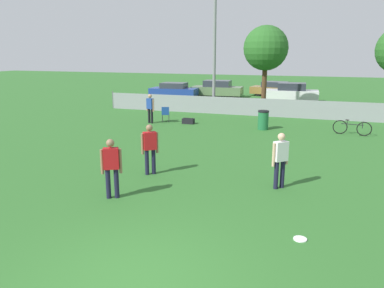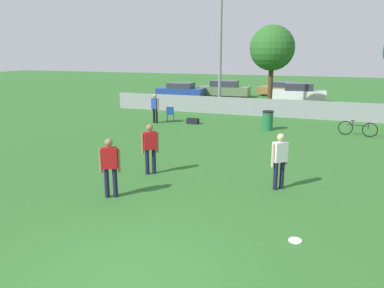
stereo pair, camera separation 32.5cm
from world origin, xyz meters
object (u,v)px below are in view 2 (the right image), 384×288
folding_chair_sideline (170,113)px  gear_bag_sideline (193,121)px  trash_bin (268,120)px  parked_car_olive (224,89)px  player_defender_red (110,164)px  spectator_in_blue (155,106)px  parked_car_tan (283,89)px  player_thrower_red (150,146)px  frisbee_disc (295,240)px  parked_car_blue (181,90)px  parked_car_white (299,93)px  tree_near_pole (272,48)px  bicycle_sideline (358,129)px  light_pole (221,23)px  player_receiver_white (280,157)px

folding_chair_sideline → gear_bag_sideline: folding_chair_sideline is taller
trash_bin → parked_car_olive: bearing=114.4°
player_defender_red → spectator_in_blue: 11.04m
player_defender_red → parked_car_tan: player_defender_red is taller
player_thrower_red → frisbee_disc: 5.77m
parked_car_blue → parked_car_olive: parked_car_olive is taller
folding_chair_sideline → parked_car_white: size_ratio=0.21×
gear_bag_sideline → frisbee_disc: bearing=-60.4°
tree_near_pole → parked_car_olive: tree_near_pole is taller
player_thrower_red → frisbee_disc: (4.87, -2.97, -0.94)m
gear_bag_sideline → parked_car_olive: bearing=98.0°
bicycle_sideline → parked_car_white: size_ratio=0.41×
player_defender_red → spectator_in_blue: (-3.72, 10.39, -0.02)m
gear_bag_sideline → parked_car_tan: bearing=79.2°
spectator_in_blue → trash_bin: size_ratio=1.65×
player_defender_red → parked_car_blue: bearing=79.1°
player_defender_red → bicycle_sideline: size_ratio=0.95×
light_pole → gear_bag_sideline: 7.05m
parked_car_olive → parked_car_tan: (4.73, 2.43, -0.07)m
spectator_in_blue → parked_car_olive: (0.24, 13.37, -0.23)m
tree_near_pole → parked_car_white: (1.41, 5.63, -3.39)m
player_thrower_red → folding_chair_sideline: 9.21m
spectator_in_blue → parked_car_tan: spectator_in_blue is taller
player_receiver_white → trash_bin: player_receiver_white is taller
player_defender_red → bicycle_sideline: bearing=29.7°
frisbee_disc → player_receiver_white: bearing=104.5°
spectator_in_blue → parked_car_olive: spectator_in_blue is taller
parked_car_olive → player_receiver_white: bearing=-72.9°
bicycle_sideline → spectator_in_blue: bearing=-170.2°
light_pole → parked_car_blue: light_pole is taller
player_defender_red → gear_bag_sideline: size_ratio=2.55×
parked_car_blue → parked_car_tan: (8.12, 4.25, -0.02)m
player_receiver_white → gear_bag_sideline: size_ratio=2.55×
parked_car_tan → light_pole: bearing=-96.1°
player_receiver_white → tree_near_pole: bearing=56.0°
gear_bag_sideline → parked_car_tan: (2.92, 15.28, 0.48)m
spectator_in_blue → folding_chair_sideline: size_ratio=1.81×
spectator_in_blue → gear_bag_sideline: (2.05, 0.52, -0.78)m
light_pole → tree_near_pole: 3.76m
parked_car_blue → parked_car_tan: size_ratio=0.93×
player_receiver_white → parked_car_tan: 24.15m
player_receiver_white → parked_car_white: 20.39m
tree_near_pole → parked_car_blue: 10.38m
bicycle_sideline → parked_car_tan: (-5.46, 15.48, 0.28)m
spectator_in_blue → parked_car_blue: bearing=-56.7°
light_pole → parked_car_olive: (-2.03, 8.44, -4.93)m
spectator_in_blue → parked_car_blue: (-3.15, 11.55, -0.27)m
player_defender_red → gear_bag_sideline: player_defender_red is taller
trash_bin → gear_bag_sideline: 4.18m
player_defender_red → trash_bin: 10.94m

